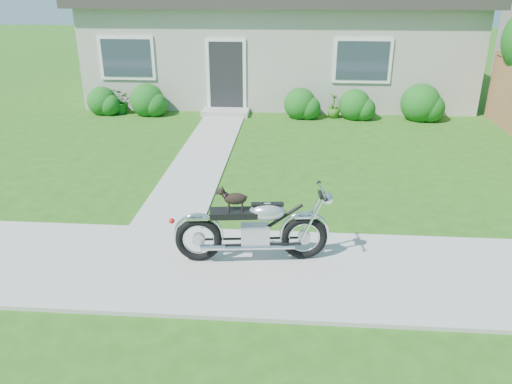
# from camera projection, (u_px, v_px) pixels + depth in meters

# --- Properties ---
(ground) EXTENTS (80.00, 80.00, 0.00)m
(ground) POSITION_uv_depth(u_px,v_px,m) (250.00, 268.00, 7.05)
(ground) COLOR #235114
(ground) RESTS_ON ground
(sidewalk) EXTENTS (24.00, 2.20, 0.04)m
(sidewalk) POSITION_uv_depth(u_px,v_px,m) (250.00, 267.00, 7.04)
(sidewalk) COLOR #9E9B93
(sidewalk) RESTS_ON ground
(walkway) EXTENTS (1.20, 8.00, 0.03)m
(walkway) POSITION_uv_depth(u_px,v_px,m) (205.00, 152.00, 11.73)
(walkway) COLOR #9E9B93
(walkway) RESTS_ON ground
(house) EXTENTS (12.60, 7.03, 4.50)m
(house) POSITION_uv_depth(u_px,v_px,m) (280.00, 30.00, 17.21)
(house) COLOR #ACA59B
(house) RESTS_ON ground
(shrub_row) EXTENTS (10.44, 1.13, 1.13)m
(shrub_row) POSITION_uv_depth(u_px,v_px,m) (281.00, 103.00, 14.66)
(shrub_row) COLOR #165416
(shrub_row) RESTS_ON ground
(potted_plant_left) EXTENTS (0.91, 0.89, 0.77)m
(potted_plant_left) POSITION_uv_depth(u_px,v_px,m) (122.00, 101.00, 15.07)
(potted_plant_left) COLOR #165518
(potted_plant_left) RESTS_ON ground
(potted_plant_right) EXTENTS (0.48, 0.48, 0.72)m
(potted_plant_right) POSITION_uv_depth(u_px,v_px,m) (334.00, 106.00, 14.63)
(potted_plant_right) COLOR #346A1D
(potted_plant_right) RESTS_ON ground
(motorcycle_with_dog) EXTENTS (2.22, 0.63, 1.12)m
(motorcycle_with_dog) POSITION_uv_depth(u_px,v_px,m) (255.00, 228.00, 7.01)
(motorcycle_with_dog) COLOR black
(motorcycle_with_dog) RESTS_ON sidewalk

